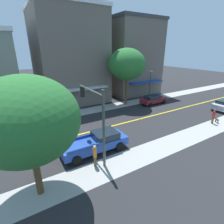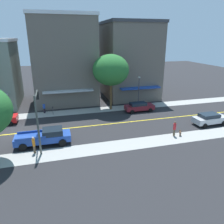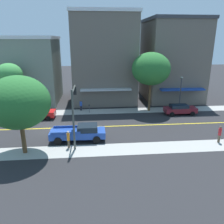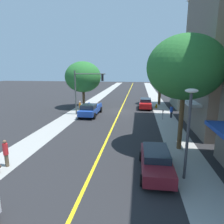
{
  "view_description": "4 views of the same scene",
  "coord_description": "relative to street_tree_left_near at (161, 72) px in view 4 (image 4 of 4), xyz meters",
  "views": [
    {
      "loc": [
        15.78,
        -2.29,
        8.67
      ],
      "look_at": [
        0.88,
        6.67,
        2.17
      ],
      "focal_mm": 27.35,
      "sensor_mm": 36.0,
      "label": 1
    },
    {
      "loc": [
        26.55,
        4.71,
        11.21
      ],
      "look_at": [
        0.19,
        11.97,
        1.76
      ],
      "focal_mm": 34.84,
      "sensor_mm": 36.0,
      "label": 2
    },
    {
      "loc": [
        26.59,
        4.81,
        10.48
      ],
      "look_at": [
        -1.57,
        7.36,
        1.39
      ],
      "focal_mm": 36.21,
      "sensor_mm": 36.0,
      "label": 3
    },
    {
      "loc": [
        -2.77,
        28.89,
        6.29
      ],
      "look_at": [
        0.27,
        6.94,
        1.39
      ],
      "focal_mm": 31.26,
      "sensor_mm": 36.0,
      "label": 4
    }
  ],
  "objects": [
    {
      "name": "pedestrian_orange_shirt",
      "position": [
        12.01,
        9.1,
        -4.71
      ],
      "size": [
        0.3,
        0.3,
        1.81
      ],
      "rotation": [
        0.0,
        0.0,
        4.72
      ],
      "color": "brown",
      "rests_on": "ground"
    },
    {
      "name": "pedestrian_blue_shirt",
      "position": [
        -0.63,
        9.85,
        -4.82
      ],
      "size": [
        0.38,
        0.38,
        1.66
      ],
      "rotation": [
        0.0,
        0.0,
        1.01
      ],
      "color": "black",
      "rests_on": "ground"
    },
    {
      "name": "traffic_light_mast",
      "position": [
        11.08,
        9.73,
        -1.65
      ],
      "size": [
        4.32,
        0.32,
        6.1
      ],
      "rotation": [
        0.0,
        0.0,
        3.14
      ],
      "color": "#474C47",
      "rests_on": "ground"
    },
    {
      "name": "pedestrian_red_shirt",
      "position": [
        12.14,
        24.94,
        -4.7
      ],
      "size": [
        0.32,
        0.32,
        1.84
      ],
      "rotation": [
        0.0,
        0.0,
        3.56
      ],
      "color": "brown",
      "rests_on": "ground"
    },
    {
      "name": "blue_pickup_truck",
      "position": [
        10.22,
        10.13,
        -4.82
      ],
      "size": [
        2.31,
        5.94,
        1.7
      ],
      "rotation": [
        0.0,
        0.0,
        1.56
      ],
      "color": "#1E429E",
      "rests_on": "ground"
    },
    {
      "name": "street_tree_left_far",
      "position": [
        0.34,
        20.3,
        0.69
      ],
      "size": [
        5.64,
        5.64,
        8.79
      ],
      "color": "brown",
      "rests_on": "ground"
    },
    {
      "name": "maroon_sedan_left_curb",
      "position": [
        2.51,
        24.36,
        -4.92
      ],
      "size": [
        2.0,
        4.63,
        1.44
      ],
      "rotation": [
        0.0,
        0.0,
        1.58
      ],
      "color": "maroon",
      "rests_on": "ground"
    },
    {
      "name": "sidewalk_left",
      "position": [
        0.11,
        6.79,
        -5.69
      ],
      "size": [
        2.6,
        126.0,
        0.01
      ],
      "primitive_type": "cube",
      "color": "#9E9E99",
      "rests_on": "ground"
    },
    {
      "name": "fire_hydrant",
      "position": [
        0.78,
        3.54,
        -5.33
      ],
      "size": [
        0.44,
        0.24,
        0.74
      ],
      "color": "yellow",
      "rests_on": "ground"
    },
    {
      "name": "street_tree_right_corner",
      "position": [
        12.63,
        4.94,
        -0.65
      ],
      "size": [
        5.74,
        5.74,
        7.49
      ],
      "color": "brown",
      "rests_on": "ground"
    },
    {
      "name": "ground_plane",
      "position": [
        6.45,
        6.79,
        -5.69
      ],
      "size": [
        140.0,
        140.0,
        0.0
      ],
      "primitive_type": "plane",
      "color": "#262628"
    },
    {
      "name": "road_centerline_stripe",
      "position": [
        6.45,
        6.79,
        -5.69
      ],
      "size": [
        0.2,
        126.0,
        0.0
      ],
      "primitive_type": "cube",
      "color": "yellow",
      "rests_on": "ground"
    },
    {
      "name": "street_tree_left_near",
      "position": [
        0.0,
        0.0,
        0.0
      ],
      "size": [
        3.79,
        3.79,
        7.37
      ],
      "color": "brown",
      "rests_on": "ground"
    },
    {
      "name": "parking_meter",
      "position": [
        0.61,
        11.12,
        -4.83
      ],
      "size": [
        0.12,
        0.18,
        1.29
      ],
      "color": "#4C4C51",
      "rests_on": "ground"
    },
    {
      "name": "tan_rowhouse",
      "position": [
        -7.42,
        1.83,
        -0.16
      ],
      "size": [
        12.02,
        8.1,
        11.04
      ],
      "rotation": [
        0.0,
        0.0,
        -1.57
      ],
      "color": "gray",
      "rests_on": "ground"
    },
    {
      "name": "sidewalk_right",
      "position": [
        12.79,
        6.79,
        -5.69
      ],
      "size": [
        2.6,
        126.0,
        0.01
      ],
      "primitive_type": "cube",
      "color": "#9E9E99",
      "rests_on": "ground"
    },
    {
      "name": "red_sedan_left_curb",
      "position": [
        2.57,
        4.04,
        -4.85
      ],
      "size": [
        2.21,
        4.64,
        1.6
      ],
      "rotation": [
        0.0,
        0.0,
        1.54
      ],
      "color": "red",
      "rests_on": "ground"
    },
    {
      "name": "street_lamp",
      "position": [
        0.9,
        24.85,
        -2.33
      ],
      "size": [
        0.7,
        0.36,
        5.28
      ],
      "color": "#38383D",
      "rests_on": "ground"
    }
  ]
}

